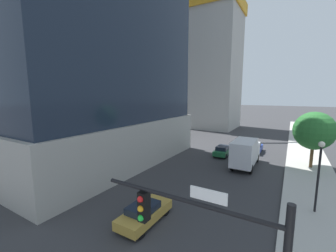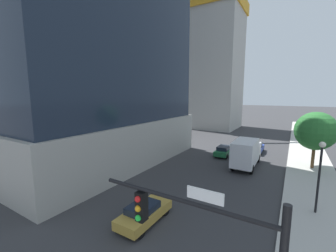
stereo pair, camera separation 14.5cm
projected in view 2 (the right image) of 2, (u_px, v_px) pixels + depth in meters
name	position (u px, v px, depth m)	size (l,w,h in m)	color
sidewalk	(315.00, 196.00, 18.84)	(5.04, 120.00, 0.15)	#B2AFA8
construction_building	(213.00, 61.00, 57.10)	(14.63, 18.21, 43.51)	#B2AFA8
traffic_light_pole	(207.00, 252.00, 6.15)	(5.89, 0.48, 6.34)	black
street_lamp	(320.00, 167.00, 15.58)	(0.44, 0.44, 5.51)	black
street_tree	(316.00, 131.00, 25.35)	(4.60, 4.60, 6.89)	brown
car_gold	(144.00, 213.00, 15.03)	(1.91, 4.51, 1.42)	#AD8938
car_blue	(256.00, 148.00, 33.49)	(1.93, 4.27, 1.52)	#233D9E
car_green	(224.00, 151.00, 31.58)	(1.82, 4.56, 1.50)	#1E6638
box_truck	(246.00, 152.00, 26.41)	(2.46, 7.23, 3.54)	silver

